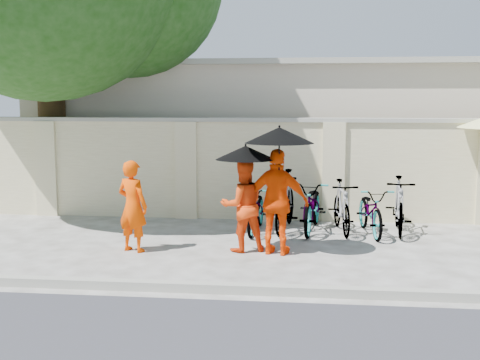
# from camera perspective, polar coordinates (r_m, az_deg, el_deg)

# --- Properties ---
(ground) EXTENTS (80.00, 80.00, 0.00)m
(ground) POSITION_cam_1_polar(r_m,az_deg,el_deg) (9.47, -2.73, -7.34)
(ground) COLOR #BBB9B5
(kerb) EXTENTS (40.00, 0.16, 0.12)m
(kerb) POSITION_cam_1_polar(r_m,az_deg,el_deg) (7.85, -4.70, -10.08)
(kerb) COLOR gray
(kerb) RESTS_ON ground
(compound_wall) EXTENTS (20.00, 0.30, 2.00)m
(compound_wall) POSITION_cam_1_polar(r_m,az_deg,el_deg) (12.33, 4.16, 0.87)
(compound_wall) COLOR beige
(compound_wall) RESTS_ON ground
(building_behind) EXTENTS (14.00, 6.00, 3.20)m
(building_behind) POSITION_cam_1_polar(r_m,az_deg,el_deg) (16.07, 8.26, 4.53)
(building_behind) COLOR beige
(building_behind) RESTS_ON ground
(monk_left) EXTENTS (0.64, 0.53, 1.49)m
(monk_left) POSITION_cam_1_polar(r_m,az_deg,el_deg) (9.84, -10.15, -2.45)
(monk_left) COLOR #FB4400
(monk_left) RESTS_ON ground
(monk_center) EXTENTS (0.88, 0.79, 1.50)m
(monk_center) POSITION_cam_1_polar(r_m,az_deg,el_deg) (9.70, 0.28, -2.43)
(monk_center) COLOR #F13F0C
(monk_center) RESTS_ON ground
(parasol_center) EXTENTS (0.96, 0.96, 0.87)m
(parasol_center) POSITION_cam_1_polar(r_m,az_deg,el_deg) (9.51, 0.53, 2.61)
(parasol_center) COLOR black
(parasol_center) RESTS_ON ground
(monk_right) EXTENTS (1.05, 0.63, 1.68)m
(monk_right) POSITION_cam_1_polar(r_m,az_deg,el_deg) (9.50, 3.59, -2.10)
(monk_right) COLOR #F74102
(monk_right) RESTS_ON ground
(parasol_right) EXTENTS (1.08, 1.08, 1.07)m
(parasol_right) POSITION_cam_1_polar(r_m,az_deg,el_deg) (9.30, 3.75, 4.26)
(parasol_right) COLOR black
(parasol_right) RESTS_ON ground
(bike_0) EXTENTS (0.69, 1.68, 0.86)m
(bike_0) POSITION_cam_1_polar(r_m,az_deg,el_deg) (11.18, 1.57, -2.74)
(bike_0) COLOR gray
(bike_0) RESTS_ON ground
(bike_1) EXTENTS (0.78, 1.94, 1.13)m
(bike_1) POSITION_cam_1_polar(r_m,az_deg,el_deg) (11.29, 4.29, -1.97)
(bike_1) COLOR gray
(bike_1) RESTS_ON ground
(bike_2) EXTENTS (0.88, 1.92, 0.97)m
(bike_2) POSITION_cam_1_polar(r_m,az_deg,el_deg) (11.27, 6.94, -2.44)
(bike_2) COLOR gray
(bike_2) RESTS_ON ground
(bike_3) EXTENTS (0.63, 1.66, 0.97)m
(bike_3) POSITION_cam_1_polar(r_m,az_deg,el_deg) (11.23, 9.62, -2.53)
(bike_3) COLOR gray
(bike_3) RESTS_ON ground
(bike_4) EXTENTS (0.79, 1.73, 0.88)m
(bike_4) POSITION_cam_1_polar(r_m,az_deg,el_deg) (11.20, 12.31, -2.87)
(bike_4) COLOR gray
(bike_4) RESTS_ON ground
(bike_5) EXTENTS (0.64, 1.76, 1.04)m
(bike_5) POSITION_cam_1_polar(r_m,az_deg,el_deg) (11.42, 14.84, -2.34)
(bike_5) COLOR gray
(bike_5) RESTS_ON ground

